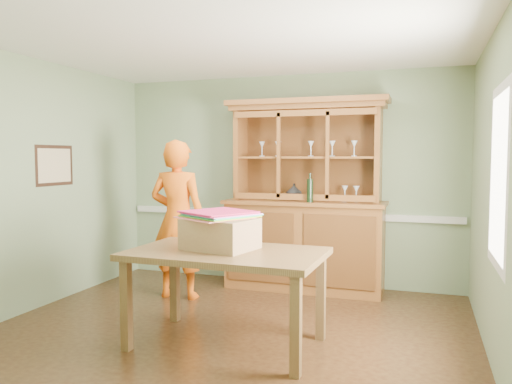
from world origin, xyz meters
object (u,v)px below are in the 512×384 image
(china_hutch, at_px, (305,223))
(person, at_px, (178,219))
(dining_table, at_px, (226,262))
(cardboard_box, at_px, (220,234))

(china_hutch, relative_size, person, 1.28)
(dining_table, bearing_deg, person, 133.96)
(cardboard_box, bearing_deg, china_hutch, 81.54)
(person, bearing_deg, china_hutch, -149.63)
(person, bearing_deg, dining_table, 129.29)
(dining_table, distance_m, cardboard_box, 0.26)
(china_hutch, xyz_separation_m, cardboard_box, (-0.30, -2.01, 0.15))
(dining_table, xyz_separation_m, person, (-1.10, 1.21, 0.19))
(dining_table, xyz_separation_m, cardboard_box, (-0.08, 0.06, 0.23))
(cardboard_box, bearing_deg, dining_table, -38.41)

